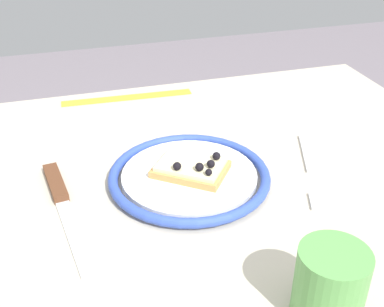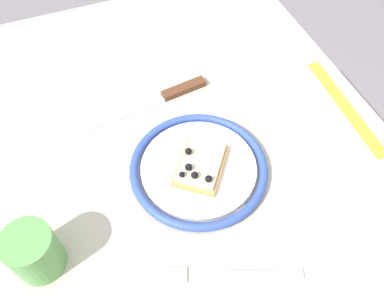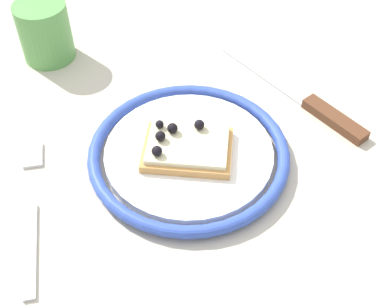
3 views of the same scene
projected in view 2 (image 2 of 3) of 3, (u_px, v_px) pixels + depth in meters
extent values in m
plane|color=slate|center=(179.00, 296.00, 1.30)|extent=(6.00, 6.00, 0.00)
cube|color=#BCB29E|center=(167.00, 173.00, 0.68)|extent=(1.00, 0.81, 0.04)
cylinder|color=#4C4742|center=(228.00, 99.00, 1.31)|extent=(0.05, 0.05, 0.73)
cylinder|color=#4C4742|center=(13.00, 162.00, 1.16)|extent=(0.05, 0.05, 0.73)
cylinder|color=white|center=(199.00, 169.00, 0.66)|extent=(0.19, 0.19, 0.01)
torus|color=#334FB2|center=(199.00, 168.00, 0.66)|extent=(0.23, 0.23, 0.01)
cube|color=tan|center=(201.00, 166.00, 0.65)|extent=(0.12, 0.12, 0.01)
cube|color=beige|center=(201.00, 163.00, 0.64)|extent=(0.11, 0.10, 0.01)
sphere|color=black|center=(195.00, 175.00, 0.62)|extent=(0.01, 0.01, 0.01)
sphere|color=black|center=(189.00, 167.00, 0.63)|extent=(0.01, 0.01, 0.01)
sphere|color=black|center=(182.00, 174.00, 0.62)|extent=(0.01, 0.01, 0.01)
sphere|color=black|center=(188.00, 151.00, 0.64)|extent=(0.01, 0.01, 0.01)
sphere|color=black|center=(209.00, 179.00, 0.61)|extent=(0.01, 0.01, 0.01)
cube|color=silver|center=(127.00, 113.00, 0.74)|extent=(0.04, 0.15, 0.00)
cube|color=#59331E|center=(184.00, 89.00, 0.77)|extent=(0.03, 0.09, 0.01)
cube|color=silver|center=(264.00, 274.00, 0.56)|extent=(0.05, 0.11, 0.00)
cube|color=silver|center=(174.00, 275.00, 0.56)|extent=(0.03, 0.04, 0.00)
cylinder|color=#599E4C|center=(34.00, 252.00, 0.54)|extent=(0.07, 0.07, 0.08)
cube|color=yellow|center=(345.00, 106.00, 0.75)|extent=(0.25, 0.03, 0.00)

